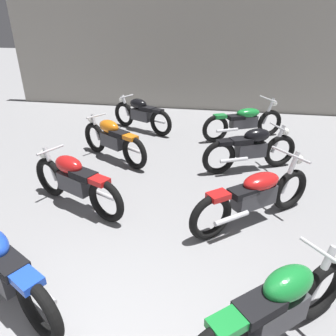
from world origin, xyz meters
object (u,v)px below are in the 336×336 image
motorcycle_left_row_0 (1,267)px  motorcycle_left_row_1 (75,181)px  motorcycle_right_row_1 (255,195)px  motorcycle_left_row_3 (141,114)px  motorcycle_right_row_3 (244,121)px  motorcycle_right_row_0 (276,309)px  motorcycle_left_row_2 (113,139)px  motorcycle_right_row_2 (251,148)px

motorcycle_left_row_0 → motorcycle_left_row_1: 1.84m
motorcycle_right_row_1 → motorcycle_left_row_3: bearing=125.4°
motorcycle_left_row_0 → motorcycle_right_row_3: (2.59, 5.49, -0.01)m
motorcycle_left_row_0 → motorcycle_right_row_1: motorcycle_right_row_1 is taller
motorcycle_right_row_0 → motorcycle_right_row_3: 5.52m
motorcycle_left_row_0 → motorcycle_left_row_3: (-0.05, 5.65, 0.00)m
motorcycle_left_row_2 → motorcycle_right_row_1: 3.28m
motorcycle_left_row_1 → motorcycle_right_row_2: same height
motorcycle_right_row_0 → motorcycle_right_row_3: motorcycle_right_row_3 is taller
motorcycle_left_row_2 → motorcycle_right_row_3: bearing=33.3°
motorcycle_right_row_0 → motorcycle_right_row_1: motorcycle_right_row_1 is taller
motorcycle_left_row_3 → motorcycle_left_row_0: bearing=-89.5°
motorcycle_right_row_1 → motorcycle_right_row_2: (0.05, 1.79, 0.01)m
motorcycle_right_row_0 → motorcycle_right_row_1: 1.94m
motorcycle_left_row_3 → motorcycle_right_row_3: (2.64, -0.15, -0.01)m
motorcycle_left_row_3 → motorcycle_right_row_1: (2.66, -3.73, -0.01)m
motorcycle_left_row_2 → motorcycle_right_row_2: (2.80, -0.00, 0.00)m
motorcycle_left_row_1 → motorcycle_right_row_0: same height
motorcycle_left_row_0 → motorcycle_left_row_2: size_ratio=1.04×
motorcycle_left_row_3 → motorcycle_right_row_2: (2.71, -1.95, 0.00)m
motorcycle_left_row_0 → motorcycle_left_row_1: size_ratio=0.98×
motorcycle_right_row_2 → motorcycle_left_row_3: bearing=144.3°
motorcycle_left_row_3 → motorcycle_right_row_0: same height
motorcycle_right_row_2 → motorcycle_right_row_1: bearing=-91.6°
motorcycle_left_row_2 → motorcycle_right_row_3: motorcycle_right_row_3 is taller
motorcycle_left_row_2 → motorcycle_left_row_3: (0.09, 1.95, 0.00)m
motorcycle_left_row_0 → motorcycle_right_row_1: 3.24m
motorcycle_left_row_2 → motorcycle_left_row_3: bearing=87.3°
motorcycle_left_row_2 → motorcycle_left_row_1: bearing=-88.4°
motorcycle_left_row_0 → motorcycle_right_row_2: bearing=54.3°
motorcycle_left_row_3 → motorcycle_right_row_1: motorcycle_right_row_1 is taller
motorcycle_left_row_2 → motorcycle_right_row_0: bearing=-53.1°
motorcycle_left_row_1 → motorcycle_right_row_0: 3.32m
motorcycle_right_row_3 → motorcycle_right_row_2: bearing=-87.9°
motorcycle_left_row_0 → motorcycle_right_row_1: bearing=36.2°
motorcycle_left_row_2 → motorcycle_right_row_3: (2.73, 1.79, -0.01)m
motorcycle_left_row_1 → motorcycle_right_row_3: motorcycle_right_row_3 is taller
motorcycle_right_row_0 → motorcycle_right_row_3: size_ratio=0.80×
motorcycle_right_row_0 → motorcycle_right_row_2: (0.00, 3.72, 0.00)m
motorcycle_left_row_1 → motorcycle_right_row_0: (2.75, -1.87, 0.00)m
motorcycle_right_row_1 → motorcycle_right_row_2: 1.79m
motorcycle_right_row_0 → motorcycle_right_row_1: bearing=91.4°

